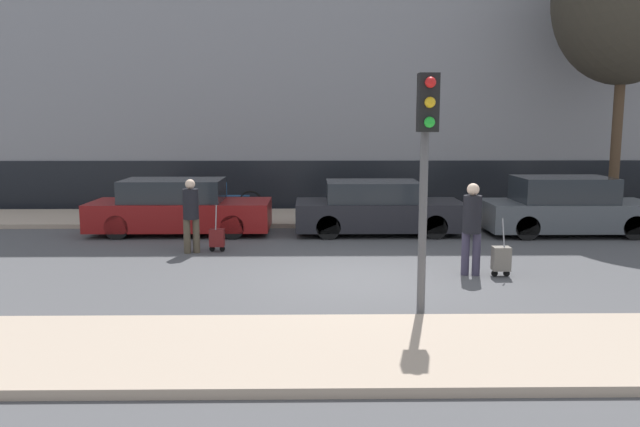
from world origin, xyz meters
name	(u,v)px	position (x,y,z in m)	size (l,w,h in m)	color
ground_plane	(357,279)	(0.00, 0.00, 0.00)	(80.00, 80.00, 0.00)	#4C4C4F
sidewalk_near	(380,350)	(0.00, -3.75, 0.06)	(28.00, 2.50, 0.12)	tan
sidewalk_far	(340,218)	(0.00, 7.00, 0.06)	(28.00, 3.00, 0.12)	tan
building_facade	(336,31)	(0.00, 10.55, 5.89)	(28.00, 2.76, 11.81)	gray
parked_car_0	(179,208)	(-4.24, 4.75, 0.66)	(4.55, 1.74, 1.40)	maroon
parked_car_1	(377,209)	(0.84, 4.66, 0.64)	(4.22, 1.71, 1.36)	black
parked_car_2	(567,208)	(5.67, 4.51, 0.68)	(4.23, 1.74, 1.47)	#4C5156
pedestrian_left	(191,212)	(-3.47, 2.34, 0.92)	(0.34, 0.34, 1.63)	#4C4233
trolley_left	(217,238)	(-2.94, 2.49, 0.31)	(0.34, 0.29, 1.04)	maroon
pedestrian_right	(472,223)	(2.14, 0.26, 0.99)	(0.35, 0.34, 1.73)	#383347
trolley_right	(501,259)	(2.68, 0.15, 0.34)	(0.34, 0.29, 1.10)	slate
traffic_light	(426,146)	(0.77, -2.36, 2.52)	(0.28, 0.47, 3.52)	#515154
parked_bicycle	(233,202)	(-3.17, 7.26, 0.49)	(1.77, 0.06, 0.96)	black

